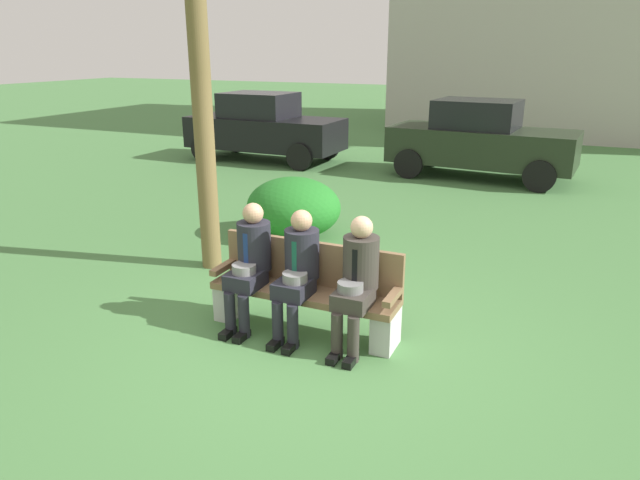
{
  "coord_description": "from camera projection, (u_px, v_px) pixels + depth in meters",
  "views": [
    {
      "loc": [
        2.09,
        -4.52,
        2.73
      ],
      "look_at": [
        -0.2,
        0.62,
        0.85
      ],
      "focal_mm": 32.37,
      "sensor_mm": 36.0,
      "label": 1
    }
  ],
  "objects": [
    {
      "name": "seated_man_left",
      "position": [
        250.0,
        260.0,
        5.78
      ],
      "size": [
        0.34,
        0.72,
        1.27
      ],
      "color": "#23232D",
      "rests_on": "ground"
    },
    {
      "name": "seated_man_right",
      "position": [
        357.0,
        277.0,
        5.34
      ],
      "size": [
        0.34,
        0.72,
        1.27
      ],
      "color": "#38332D",
      "rests_on": "ground"
    },
    {
      "name": "park_bench",
      "position": [
        306.0,
        290.0,
        5.78
      ],
      "size": [
        1.92,
        0.44,
        0.9
      ],
      "color": "brown",
      "rests_on": "ground"
    },
    {
      "name": "shrub_near_bench",
      "position": [
        294.0,
        207.0,
        8.68
      ],
      "size": [
        1.44,
        1.32,
        0.9
      ],
      "primitive_type": "ellipsoid",
      "color": "#247827",
      "rests_on": "ground"
    },
    {
      "name": "seated_man_middle",
      "position": [
        298.0,
        268.0,
        5.58
      ],
      "size": [
        0.34,
        0.72,
        1.26
      ],
      "color": "#23232D",
      "rests_on": "ground"
    },
    {
      "name": "parked_car_near",
      "position": [
        264.0,
        127.0,
        14.47
      ],
      "size": [
        3.92,
        1.75,
        1.68
      ],
      "color": "black",
      "rests_on": "ground"
    },
    {
      "name": "parked_car_far",
      "position": [
        480.0,
        140.0,
        12.49
      ],
      "size": [
        4.01,
        1.96,
        1.68
      ],
      "color": "#232D1E",
      "rests_on": "ground"
    },
    {
      "name": "ground_plane",
      "position": [
        313.0,
        344.0,
        5.59
      ],
      "size": [
        80.0,
        80.0,
        0.0
      ],
      "primitive_type": "plane",
      "color": "#477A41"
    }
  ]
}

